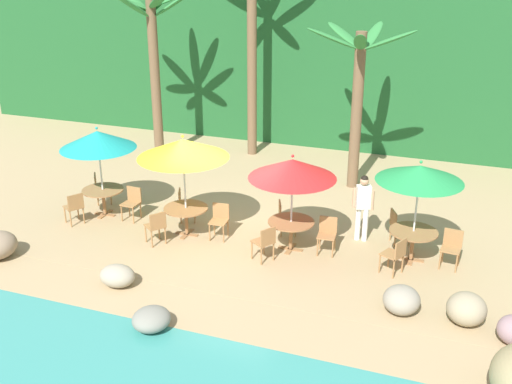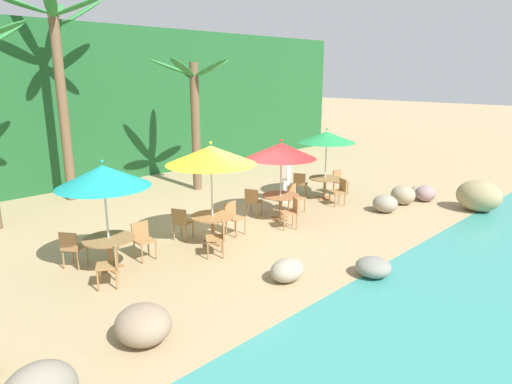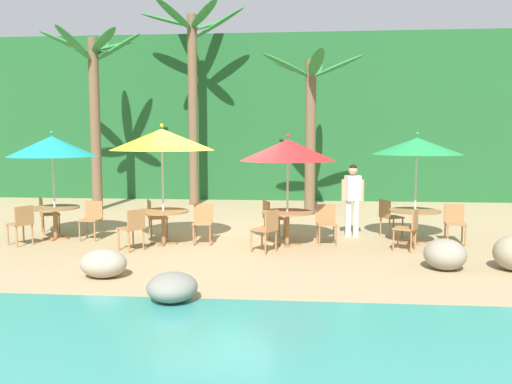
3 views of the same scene
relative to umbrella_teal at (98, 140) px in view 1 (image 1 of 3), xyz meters
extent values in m
plane|color=tan|center=(3.78, -0.10, -2.12)|extent=(120.00, 120.00, 0.00)
cube|color=tan|center=(3.78, -0.10, -2.11)|extent=(18.00, 5.20, 0.01)
cube|color=#1E5628|center=(3.78, 8.90, 0.88)|extent=(28.00, 2.40, 6.00)
ellipsoid|color=gray|center=(3.79, -4.25, -1.91)|extent=(0.73, 0.77, 0.41)
ellipsoid|color=gray|center=(2.33, -3.10, -1.88)|extent=(0.78, 0.62, 0.47)
ellipsoid|color=gray|center=(8.15, -2.06, -1.84)|extent=(0.73, 0.78, 0.55)
ellipsoid|color=gray|center=(9.36, -2.02, -1.81)|extent=(0.75, 0.80, 0.62)
cylinder|color=silver|center=(0.00, 0.00, -1.01)|extent=(0.04, 0.04, 2.22)
cone|color=teal|center=(0.00, 0.00, 0.00)|extent=(1.97, 1.97, 0.46)
sphere|color=teal|center=(0.00, 0.00, 0.31)|extent=(0.07, 0.07, 0.07)
cube|color=olive|center=(0.00, 0.00, -2.10)|extent=(0.60, 0.12, 0.03)
cube|color=olive|center=(0.00, 0.00, -2.10)|extent=(0.12, 0.60, 0.03)
cylinder|color=olive|center=(0.00, 0.00, -1.75)|extent=(0.09, 0.09, 0.71)
cylinder|color=olive|center=(0.00, 0.00, -1.39)|extent=(1.10, 1.10, 0.03)
cylinder|color=#9E7042|center=(1.02, -0.23, -1.89)|extent=(0.04, 0.04, 0.45)
cylinder|color=#9E7042|center=(0.66, -0.21, -1.89)|extent=(0.04, 0.04, 0.45)
cylinder|color=#9E7042|center=(1.04, 0.13, -1.89)|extent=(0.04, 0.04, 0.45)
cylinder|color=#9E7042|center=(0.68, 0.15, -1.89)|extent=(0.04, 0.04, 0.45)
cube|color=#9E7042|center=(0.85, -0.04, -1.65)|extent=(0.44, 0.44, 0.03)
cube|color=#9E7042|center=(0.86, 0.16, -1.46)|extent=(0.42, 0.06, 0.42)
cylinder|color=#9E7042|center=(-0.42, 0.96, -1.89)|extent=(0.04, 0.04, 0.45)
cylinder|color=#9E7042|center=(-0.22, 0.66, -1.89)|extent=(0.04, 0.04, 0.45)
cylinder|color=#9E7042|center=(-0.72, 0.76, -1.89)|extent=(0.04, 0.04, 0.45)
cylinder|color=#9E7042|center=(-0.52, 0.46, -1.89)|extent=(0.04, 0.04, 0.45)
cube|color=#9E7042|center=(-0.47, 0.71, -1.65)|extent=(0.58, 0.58, 0.03)
cube|color=#9E7042|center=(-0.64, 0.60, -1.46)|extent=(0.26, 0.37, 0.42)
cylinder|color=#9E7042|center=(-0.69, -0.79, -1.89)|extent=(0.04, 0.04, 0.45)
cylinder|color=#9E7042|center=(-0.50, -0.48, -1.89)|extent=(0.04, 0.04, 0.45)
cylinder|color=#9E7042|center=(-0.38, -0.97, -1.89)|extent=(0.04, 0.04, 0.45)
cylinder|color=#9E7042|center=(-0.20, -0.67, -1.89)|extent=(0.04, 0.04, 0.45)
cube|color=#9E7042|center=(-0.44, -0.73, -1.65)|extent=(0.58, 0.58, 0.03)
cube|color=#9E7042|center=(-0.27, -0.83, -1.46)|extent=(0.25, 0.38, 0.42)
cylinder|color=silver|center=(2.62, -0.35, -0.93)|extent=(0.04, 0.04, 2.38)
cone|color=yellow|center=(2.62, -0.35, 0.16)|extent=(2.22, 2.22, 0.45)
sphere|color=yellow|center=(2.62, -0.35, 0.46)|extent=(0.07, 0.07, 0.07)
cube|color=olive|center=(2.62, -0.35, -2.10)|extent=(0.60, 0.12, 0.03)
cube|color=olive|center=(2.62, -0.35, -2.10)|extent=(0.12, 0.60, 0.03)
cylinder|color=olive|center=(2.62, -0.35, -1.75)|extent=(0.09, 0.09, 0.71)
cylinder|color=olive|center=(2.62, -0.35, -1.39)|extent=(1.10, 1.10, 0.03)
cylinder|color=#9E7042|center=(3.66, -0.44, -1.89)|extent=(0.04, 0.04, 0.45)
cylinder|color=#9E7042|center=(3.31, -0.47, -1.89)|extent=(0.04, 0.04, 0.45)
cylinder|color=#9E7042|center=(3.63, -0.09, -1.89)|extent=(0.04, 0.04, 0.45)
cylinder|color=#9E7042|center=(3.28, -0.12, -1.89)|extent=(0.04, 0.04, 0.45)
cube|color=#9E7042|center=(3.47, -0.28, -1.65)|extent=(0.45, 0.45, 0.03)
cube|color=#9E7042|center=(3.45, -0.08, -1.46)|extent=(0.42, 0.07, 0.42)
cylinder|color=#9E7042|center=(2.37, 0.66, -1.89)|extent=(0.04, 0.04, 0.45)
cylinder|color=#9E7042|center=(2.52, 0.34, -1.89)|extent=(0.04, 0.04, 0.45)
cylinder|color=#9E7042|center=(2.05, 0.52, -1.89)|extent=(0.04, 0.04, 0.45)
cylinder|color=#9E7042|center=(2.19, 0.19, -1.89)|extent=(0.04, 0.04, 0.45)
cube|color=#9E7042|center=(2.28, 0.43, -1.65)|extent=(0.55, 0.55, 0.03)
cube|color=#9E7042|center=(2.10, 0.35, -1.46)|extent=(0.20, 0.40, 0.42)
cylinder|color=#9E7042|center=(1.87, -1.07, -1.89)|extent=(0.04, 0.04, 0.45)
cylinder|color=#9E7042|center=(2.08, -0.78, -1.89)|extent=(0.04, 0.04, 0.45)
cylinder|color=#9E7042|center=(2.15, -1.28, -1.89)|extent=(0.04, 0.04, 0.45)
cylinder|color=#9E7042|center=(2.37, -1.00, -1.89)|extent=(0.04, 0.04, 0.45)
cube|color=#9E7042|center=(2.12, -1.03, -1.65)|extent=(0.59, 0.59, 0.03)
cube|color=#9E7042|center=(2.28, -1.15, -1.46)|extent=(0.28, 0.36, 0.42)
cylinder|color=silver|center=(5.31, -0.23, -1.04)|extent=(0.04, 0.04, 2.16)
cone|color=red|center=(5.31, -0.23, -0.06)|extent=(2.04, 2.04, 0.45)
sphere|color=red|center=(5.31, -0.23, 0.24)|extent=(0.07, 0.07, 0.07)
cube|color=olive|center=(5.31, -0.23, -2.10)|extent=(0.60, 0.12, 0.03)
cube|color=olive|center=(5.31, -0.23, -2.10)|extent=(0.12, 0.60, 0.03)
cylinder|color=olive|center=(5.31, -0.23, -1.75)|extent=(0.09, 0.09, 0.71)
cylinder|color=olive|center=(5.31, -0.23, -1.39)|extent=(1.10, 1.10, 0.03)
cylinder|color=#9E7042|center=(6.35, -0.31, -1.89)|extent=(0.04, 0.04, 0.45)
cylinder|color=#9E7042|center=(5.99, -0.35, -1.89)|extent=(0.04, 0.04, 0.45)
cylinder|color=#9E7042|center=(6.32, 0.04, -1.89)|extent=(0.04, 0.04, 0.45)
cylinder|color=#9E7042|center=(5.96, 0.01, -1.89)|extent=(0.04, 0.04, 0.45)
cube|color=#9E7042|center=(6.15, -0.15, -1.65)|extent=(0.46, 0.46, 0.03)
cube|color=#9E7042|center=(6.14, 0.05, -1.46)|extent=(0.42, 0.08, 0.42)
cylinder|color=#9E7042|center=(5.09, 0.79, -1.89)|extent=(0.04, 0.04, 0.45)
cylinder|color=#9E7042|center=(5.22, 0.46, -1.89)|extent=(0.04, 0.04, 0.45)
cylinder|color=#9E7042|center=(4.76, 0.65, -1.89)|extent=(0.04, 0.04, 0.45)
cylinder|color=#9E7042|center=(4.89, 0.32, -1.89)|extent=(0.04, 0.04, 0.45)
cube|color=#9E7042|center=(4.99, 0.56, -1.65)|extent=(0.55, 0.55, 0.03)
cube|color=#9E7042|center=(4.80, 0.48, -1.46)|extent=(0.19, 0.40, 0.42)
cylinder|color=#9E7042|center=(4.60, -1.00, -1.89)|extent=(0.04, 0.04, 0.45)
cylinder|color=#9E7042|center=(4.80, -0.70, -1.89)|extent=(0.04, 0.04, 0.45)
cylinder|color=#9E7042|center=(4.90, -1.19, -1.89)|extent=(0.04, 0.04, 0.45)
cylinder|color=#9E7042|center=(5.10, -0.89, -1.89)|extent=(0.04, 0.04, 0.45)
cube|color=#9E7042|center=(4.85, -0.95, -1.65)|extent=(0.58, 0.58, 0.03)
cube|color=#9E7042|center=(5.02, -1.05, -1.46)|extent=(0.26, 0.37, 0.42)
cylinder|color=silver|center=(8.08, 0.22, -1.00)|extent=(0.04, 0.04, 2.24)
cone|color=#238E47|center=(8.08, 0.22, 0.02)|extent=(1.93, 1.93, 0.36)
sphere|color=#238E47|center=(8.08, 0.22, 0.28)|extent=(0.07, 0.07, 0.07)
cube|color=olive|center=(8.08, 0.22, -2.10)|extent=(0.60, 0.12, 0.03)
cube|color=olive|center=(8.08, 0.22, -2.10)|extent=(0.12, 0.60, 0.03)
cylinder|color=olive|center=(8.08, 0.22, -1.75)|extent=(0.09, 0.09, 0.71)
cylinder|color=olive|center=(8.08, 0.22, -1.39)|extent=(1.10, 1.10, 0.03)
cylinder|color=#9E7042|center=(9.08, -0.06, -1.89)|extent=(0.04, 0.04, 0.45)
cylinder|color=#9E7042|center=(8.73, -0.03, -1.89)|extent=(0.04, 0.04, 0.45)
cylinder|color=#9E7042|center=(9.12, 0.29, -1.89)|extent=(0.04, 0.04, 0.45)
cylinder|color=#9E7042|center=(8.76, 0.33, -1.89)|extent=(0.04, 0.04, 0.45)
cube|color=#9E7042|center=(8.92, 0.13, -1.65)|extent=(0.46, 0.46, 0.03)
cube|color=#9E7042|center=(8.94, 0.33, -1.46)|extent=(0.42, 0.08, 0.42)
cylinder|color=#9E7042|center=(7.80, 1.22, -1.89)|extent=(0.04, 0.04, 0.45)
cylinder|color=#9E7042|center=(7.95, 0.90, -1.89)|extent=(0.04, 0.04, 0.45)
cylinder|color=#9E7042|center=(7.47, 1.07, -1.89)|extent=(0.04, 0.04, 0.45)
cylinder|color=#9E7042|center=(7.63, 0.74, -1.89)|extent=(0.04, 0.04, 0.45)
cube|color=#9E7042|center=(7.71, 0.98, -1.65)|extent=(0.56, 0.56, 0.03)
cube|color=#9E7042|center=(7.53, 0.90, -1.46)|extent=(0.21, 0.39, 0.42)
cylinder|color=#9E7042|center=(7.49, -0.64, -1.89)|extent=(0.04, 0.04, 0.45)
cylinder|color=#9E7042|center=(7.64, -0.32, -1.89)|extent=(0.04, 0.04, 0.45)
cylinder|color=#9E7042|center=(7.81, -0.79, -1.89)|extent=(0.04, 0.04, 0.45)
cylinder|color=#9E7042|center=(7.96, -0.47, -1.89)|extent=(0.04, 0.04, 0.45)
cube|color=#9E7042|center=(7.72, -0.56, -1.65)|extent=(0.56, 0.56, 0.03)
cube|color=#9E7042|center=(7.91, -0.64, -1.46)|extent=(0.21, 0.40, 0.42)
cylinder|color=brown|center=(-0.91, 4.79, 0.57)|extent=(0.32, 0.32, 5.38)
ellipsoid|color=#2D7A38|center=(-0.13, 4.90, 2.99)|extent=(1.46, 0.54, 0.92)
ellipsoid|color=#2D7A38|center=(-1.66, 5.07, 3.03)|extent=(1.51, 0.86, 0.81)
ellipsoid|color=#2D7A38|center=(-1.63, 4.45, 3.07)|extent=(1.53, 0.98, 0.70)
ellipsoid|color=#2D7A38|center=(-1.20, 4.05, 2.99)|extent=(0.85, 1.46, 0.93)
ellipsoid|color=#2D7A38|center=(-0.35, 4.24, 3.10)|extent=(1.35, 1.34, 0.64)
cylinder|color=brown|center=(1.91, 6.31, 1.07)|extent=(0.32, 0.32, 6.37)
cylinder|color=brown|center=(5.84, 4.40, 0.17)|extent=(0.32, 0.32, 4.57)
ellipsoid|color=#2D7A38|center=(6.63, 4.33, 2.26)|extent=(1.54, 0.49, 0.72)
ellipsoid|color=#2D7A38|center=(5.99, 5.18, 2.22)|extent=(0.63, 1.51, 0.82)
ellipsoid|color=#2D7A38|center=(5.24, 4.92, 2.28)|extent=(1.40, 1.27, 0.66)
ellipsoid|color=#2D7A38|center=(5.12, 4.07, 2.27)|extent=(1.53, 0.97, 0.70)
ellipsoid|color=#2D7A38|center=(5.97, 3.62, 2.27)|extent=(0.60, 1.56, 0.70)
cylinder|color=white|center=(6.70, 0.85, -1.69)|extent=(0.13, 0.13, 0.86)
cylinder|color=white|center=(6.88, 0.85, -1.69)|extent=(0.13, 0.13, 0.86)
cube|color=silver|center=(6.79, 0.85, -0.97)|extent=(0.39, 0.31, 0.58)
cylinder|color=tan|center=(6.57, 0.85, -1.02)|extent=(0.08, 0.08, 0.50)
cylinder|color=tan|center=(7.01, 0.85, -1.02)|extent=(0.08, 0.08, 0.50)
sphere|color=tan|center=(6.79, 0.85, -0.56)|extent=(0.21, 0.21, 0.21)
sphere|color=black|center=(6.79, 0.85, -0.51)|extent=(0.18, 0.18, 0.18)
camera|label=1|loc=(8.98, -12.75, 4.61)|focal=42.76mm
camera|label=2|loc=(-4.29, -8.78, 2.07)|focal=31.86mm
camera|label=3|loc=(5.63, -11.46, 0.24)|focal=37.08mm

